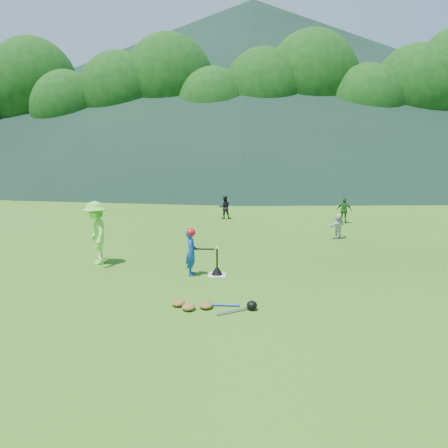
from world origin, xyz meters
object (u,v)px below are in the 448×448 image
at_px(fielder_c, 344,210).
at_px(equipment_pile, 206,305).
at_px(batter_child, 191,252).
at_px(fielder_d, 338,226).
at_px(batting_tee, 217,270).
at_px(adult_coach, 96,233).
at_px(fielder_b, 225,207).
at_px(home_plate, 217,275).

distance_m(fielder_c, equipment_pile, 11.48).
xyz_separation_m(batter_child, fielder_d, (4.62, 4.82, -0.15)).
distance_m(batter_child, batting_tee, 0.82).
relative_size(batting_tee, equipment_pile, 0.38).
distance_m(batter_child, fielder_d, 6.68).
bearing_deg(fielder_d, batter_child, 5.18).
bearing_deg(equipment_pile, fielder_d, 60.93).
distance_m(fielder_c, fielder_d, 3.36).
distance_m(adult_coach, batting_tee, 3.68).
distance_m(fielder_b, batting_tee, 8.81).
relative_size(fielder_b, equipment_pile, 0.58).
xyz_separation_m(home_plate, adult_coach, (-3.50, 0.86, 0.89)).
height_order(home_plate, equipment_pile, equipment_pile).
height_order(batter_child, equipment_pile, batter_child).
bearing_deg(home_plate, adult_coach, 166.22).
xyz_separation_m(batter_child, adult_coach, (-2.83, 0.88, 0.29)).
relative_size(fielder_b, fielder_d, 1.15).
height_order(batter_child, adult_coach, adult_coach).
relative_size(adult_coach, fielder_b, 1.71).
relative_size(fielder_c, equipment_pile, 0.62).
distance_m(batting_tee, equipment_pile, 2.35).
distance_m(fielder_b, equipment_pile, 11.16).
distance_m(fielder_c, batting_tee, 9.39).
bearing_deg(home_plate, equipment_pile, -90.53).
relative_size(batter_child, fielder_c, 1.09).
distance_m(home_plate, fielder_c, 9.39).
height_order(home_plate, adult_coach, adult_coach).
bearing_deg(adult_coach, batter_child, 46.27).
bearing_deg(home_plate, fielder_b, 92.75).
bearing_deg(batting_tee, batter_child, -178.37).
bearing_deg(batter_child, adult_coach, 67.02).
height_order(adult_coach, equipment_pile, adult_coach).
xyz_separation_m(adult_coach, equipment_pile, (3.47, -3.21, -0.83)).
height_order(fielder_b, fielder_c, fielder_c).
bearing_deg(fielder_d, batting_tee, 9.52).
bearing_deg(fielder_d, fielder_c, -145.78).
xyz_separation_m(adult_coach, fielder_c, (8.30, 7.19, -0.34)).
height_order(home_plate, fielder_d, fielder_d).
bearing_deg(fielder_c, fielder_b, 12.25).
bearing_deg(equipment_pile, fielder_c, 65.09).
bearing_deg(fielder_c, batting_tee, 79.48).
bearing_deg(home_plate, batting_tee, 0.00).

